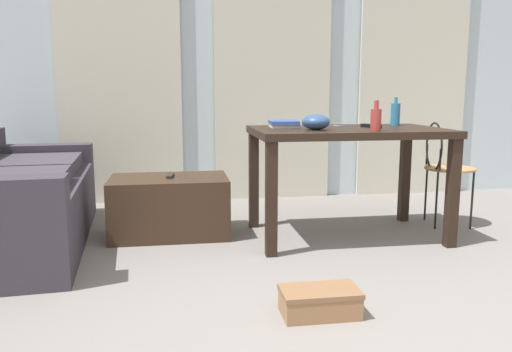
{
  "coord_description": "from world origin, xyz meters",
  "views": [
    {
      "loc": [
        -0.95,
        -1.82,
        1.05
      ],
      "look_at": [
        -0.37,
        1.8,
        0.43
      ],
      "focal_mm": 35.68,
      "sensor_mm": 36.0,
      "label": 1
    }
  ],
  "objects_px": {
    "bottle_near": "(395,114)",
    "craft_table": "(347,143)",
    "couch": "(10,202)",
    "scissors": "(340,126)",
    "wire_chair": "(442,161)",
    "tv_remote_on_table": "(371,126)",
    "tv_remote_primary": "(170,176)",
    "coffee_table": "(170,206)",
    "shoebox": "(320,302)",
    "bottle_far": "(376,119)",
    "bowl": "(316,122)",
    "book_stack": "(284,124)"
  },
  "relations": [
    {
      "from": "tv_remote_on_table",
      "to": "shoebox",
      "type": "bearing_deg",
      "value": -142.15
    },
    {
      "from": "bowl",
      "to": "shoebox",
      "type": "bearing_deg",
      "value": -104.16
    },
    {
      "from": "tv_remote_on_table",
      "to": "shoebox",
      "type": "xyz_separation_m",
      "value": [
        -0.74,
        -1.29,
        -0.74
      ]
    },
    {
      "from": "couch",
      "to": "bottle_near",
      "type": "relative_size",
      "value": 9.2
    },
    {
      "from": "coffee_table",
      "to": "shoebox",
      "type": "distance_m",
      "value": 1.66
    },
    {
      "from": "bottle_near",
      "to": "book_stack",
      "type": "distance_m",
      "value": 0.88
    },
    {
      "from": "couch",
      "to": "tv_remote_on_table",
      "type": "bearing_deg",
      "value": -2.48
    },
    {
      "from": "wire_chair",
      "to": "tv_remote_on_table",
      "type": "xyz_separation_m",
      "value": [
        -0.66,
        -0.17,
        0.29
      ]
    },
    {
      "from": "couch",
      "to": "tv_remote_primary",
      "type": "relative_size",
      "value": 12.18
    },
    {
      "from": "coffee_table",
      "to": "bottle_near",
      "type": "distance_m",
      "value": 1.83
    },
    {
      "from": "bottle_near",
      "to": "scissors",
      "type": "distance_m",
      "value": 0.44
    },
    {
      "from": "bowl",
      "to": "scissors",
      "type": "distance_m",
      "value": 0.42
    },
    {
      "from": "book_stack",
      "to": "tv_remote_primary",
      "type": "relative_size",
      "value": 1.53
    },
    {
      "from": "coffee_table",
      "to": "craft_table",
      "type": "relative_size",
      "value": 0.63
    },
    {
      "from": "tv_remote_primary",
      "to": "coffee_table",
      "type": "bearing_deg",
      "value": -134.16
    },
    {
      "from": "shoebox",
      "to": "couch",
      "type": "bearing_deg",
      "value": 141.76
    },
    {
      "from": "scissors",
      "to": "wire_chair",
      "type": "bearing_deg",
      "value": -0.47
    },
    {
      "from": "coffee_table",
      "to": "tv_remote_on_table",
      "type": "distance_m",
      "value": 1.58
    },
    {
      "from": "couch",
      "to": "tv_remote_primary",
      "type": "xyz_separation_m",
      "value": [
        1.07,
        0.11,
        0.13
      ]
    },
    {
      "from": "craft_table",
      "to": "shoebox",
      "type": "height_order",
      "value": "craft_table"
    },
    {
      "from": "bottle_near",
      "to": "bottle_far",
      "type": "bearing_deg",
      "value": -125.46
    },
    {
      "from": "bottle_near",
      "to": "tv_remote_on_table",
      "type": "distance_m",
      "value": 0.32
    },
    {
      "from": "bottle_far",
      "to": "tv_remote_primary",
      "type": "bearing_deg",
      "value": 157.4
    },
    {
      "from": "craft_table",
      "to": "wire_chair",
      "type": "distance_m",
      "value": 0.88
    },
    {
      "from": "couch",
      "to": "scissors",
      "type": "bearing_deg",
      "value": 1.6
    },
    {
      "from": "scissors",
      "to": "book_stack",
      "type": "bearing_deg",
      "value": -173.13
    },
    {
      "from": "bowl",
      "to": "shoebox",
      "type": "height_order",
      "value": "bowl"
    },
    {
      "from": "bottle_far",
      "to": "coffee_table",
      "type": "bearing_deg",
      "value": 157.93
    },
    {
      "from": "tv_remote_primary",
      "to": "shoebox",
      "type": "distance_m",
      "value": 1.7
    },
    {
      "from": "couch",
      "to": "book_stack",
      "type": "distance_m",
      "value": 1.96
    },
    {
      "from": "couch",
      "to": "bottle_near",
      "type": "xyz_separation_m",
      "value": [
        2.77,
        0.07,
        0.57
      ]
    },
    {
      "from": "wire_chair",
      "to": "scissors",
      "type": "height_order",
      "value": "wire_chair"
    },
    {
      "from": "tv_remote_primary",
      "to": "shoebox",
      "type": "height_order",
      "value": "tv_remote_primary"
    },
    {
      "from": "tv_remote_on_table",
      "to": "book_stack",
      "type": "bearing_deg",
      "value": 146.54
    },
    {
      "from": "shoebox",
      "to": "scissors",
      "type": "bearing_deg",
      "value": 68.89
    },
    {
      "from": "couch",
      "to": "tv_remote_on_table",
      "type": "xyz_separation_m",
      "value": [
        2.51,
        -0.11,
        0.49
      ]
    },
    {
      "from": "bowl",
      "to": "scissors",
      "type": "bearing_deg",
      "value": 48.95
    },
    {
      "from": "bottle_near",
      "to": "craft_table",
      "type": "bearing_deg",
      "value": -155.38
    },
    {
      "from": "bottle_near",
      "to": "scissors",
      "type": "relative_size",
      "value": 1.99
    },
    {
      "from": "coffee_table",
      "to": "book_stack",
      "type": "bearing_deg",
      "value": -6.11
    },
    {
      "from": "couch",
      "to": "shoebox",
      "type": "bearing_deg",
      "value": -38.24
    },
    {
      "from": "couch",
      "to": "tv_remote_primary",
      "type": "bearing_deg",
      "value": 5.91
    },
    {
      "from": "craft_table",
      "to": "wire_chair",
      "type": "height_order",
      "value": "wire_chair"
    },
    {
      "from": "craft_table",
      "to": "book_stack",
      "type": "distance_m",
      "value": 0.47
    },
    {
      "from": "tv_remote_on_table",
      "to": "tv_remote_primary",
      "type": "xyz_separation_m",
      "value": [
        -1.44,
        0.22,
        -0.36
      ]
    },
    {
      "from": "bottle_far",
      "to": "bowl",
      "type": "distance_m",
      "value": 0.4
    },
    {
      "from": "book_stack",
      "to": "tv_remote_primary",
      "type": "bearing_deg",
      "value": 173.14
    },
    {
      "from": "coffee_table",
      "to": "book_stack",
      "type": "height_order",
      "value": "book_stack"
    },
    {
      "from": "shoebox",
      "to": "bottle_far",
      "type": "bearing_deg",
      "value": 56.26
    },
    {
      "from": "craft_table",
      "to": "book_stack",
      "type": "height_order",
      "value": "book_stack"
    }
  ]
}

